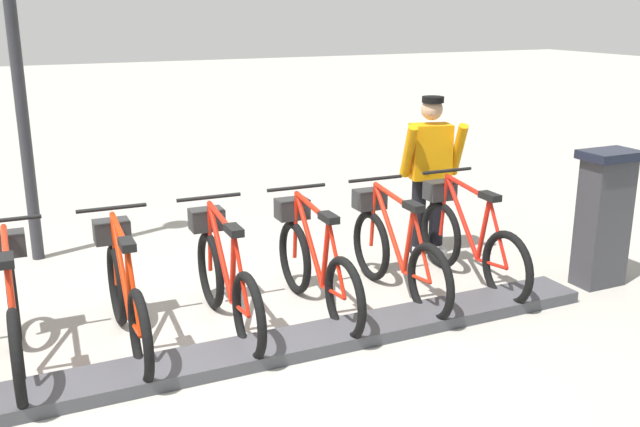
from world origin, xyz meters
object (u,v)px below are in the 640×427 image
(bike_docked_2, at_px, (314,263))
(bike_docked_5, at_px, (13,311))
(bike_docked_0, at_px, (467,239))
(lamp_post, at_px, (11,16))
(worker_near_rack, at_px, (430,170))
(bike_docked_3, at_px, (225,277))
(bike_docked_4, at_px, (125,293))
(bike_docked_1, at_px, (395,250))
(payment_kiosk, at_px, (603,216))

(bike_docked_2, bearing_deg, bike_docked_5, 90.00)
(bike_docked_0, xyz_separation_m, lamp_post, (2.42, 3.63, 2.01))
(worker_near_rack, bearing_deg, bike_docked_0, 172.82)
(bike_docked_3, bearing_deg, lamp_post, 27.57)
(bike_docked_0, height_order, bike_docked_4, same)
(bike_docked_3, distance_m, worker_near_rack, 2.66)
(bike_docked_1, distance_m, bike_docked_2, 0.79)
(worker_near_rack, xyz_separation_m, lamp_post, (1.58, 3.74, 1.53))
(bike_docked_3, distance_m, bike_docked_4, 0.79)
(bike_docked_4, xyz_separation_m, lamp_post, (2.42, 0.47, 2.01))
(bike_docked_4, height_order, bike_docked_5, same)
(bike_docked_1, height_order, bike_docked_4, same)
(bike_docked_2, distance_m, bike_docked_5, 2.37)
(bike_docked_5, distance_m, lamp_post, 3.16)
(bike_docked_1, distance_m, lamp_post, 4.24)
(bike_docked_0, distance_m, bike_docked_5, 3.95)
(bike_docked_1, relative_size, lamp_post, 0.47)
(bike_docked_1, xyz_separation_m, worker_near_rack, (0.84, -0.90, 0.48))
(bike_docked_2, height_order, bike_docked_3, same)
(bike_docked_0, xyz_separation_m, bike_docked_4, (0.00, 3.16, 0.00))
(bike_docked_4, height_order, lamp_post, lamp_post)
(bike_docked_2, xyz_separation_m, bike_docked_5, (0.00, 2.37, 0.00))
(payment_kiosk, bearing_deg, bike_docked_5, 83.53)
(payment_kiosk, relative_size, worker_near_rack, 0.77)
(payment_kiosk, height_order, bike_docked_5, payment_kiosk)
(worker_near_rack, distance_m, lamp_post, 4.34)
(bike_docked_0, xyz_separation_m, bike_docked_5, (0.00, 3.95, 0.00))
(lamp_post, bearing_deg, worker_near_rack, -112.96)
(bike_docked_2, distance_m, bike_docked_3, 0.79)
(bike_docked_3, bearing_deg, bike_docked_5, 90.00)
(payment_kiosk, relative_size, lamp_post, 0.35)
(bike_docked_0, bearing_deg, bike_docked_2, 90.00)
(bike_docked_2, relative_size, bike_docked_3, 1.00)
(bike_docked_2, height_order, worker_near_rack, worker_near_rack)
(payment_kiosk, bearing_deg, bike_docked_3, 80.61)
(lamp_post, bearing_deg, bike_docked_1, -130.39)
(bike_docked_2, relative_size, worker_near_rack, 1.04)
(bike_docked_1, distance_m, bike_docked_3, 1.58)
(bike_docked_0, bearing_deg, bike_docked_1, 90.00)
(bike_docked_1, bearing_deg, bike_docked_2, 90.00)
(bike_docked_0, relative_size, bike_docked_2, 1.00)
(bike_docked_4, bearing_deg, bike_docked_0, -90.00)
(bike_docked_3, height_order, worker_near_rack, worker_near_rack)
(bike_docked_1, xyz_separation_m, bike_docked_5, (0.00, 3.16, 0.00))
(payment_kiosk, height_order, bike_docked_2, payment_kiosk)
(bike_docked_0, relative_size, worker_near_rack, 1.04)
(bike_docked_4, bearing_deg, bike_docked_2, -90.00)
(bike_docked_4, distance_m, bike_docked_5, 0.79)
(bike_docked_1, xyz_separation_m, bike_docked_4, (0.00, 2.37, 0.00))
(bike_docked_5, bearing_deg, payment_kiosk, -96.47)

